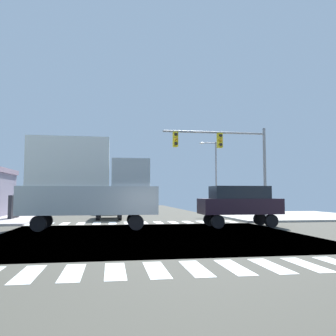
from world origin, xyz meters
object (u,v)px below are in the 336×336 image
object	(u,v)px
suv_nearside_1	(110,199)
suv_farside_2	(110,198)
traffic_signal_mast	(226,151)
suv_trailing_5	(85,198)
suv_queued_4	(88,198)
suv_outer_6	(109,201)
box_truck_leading_1	(86,181)
pickup_middle_1	(110,199)
suv_crossing_3	(239,202)
street_lamp	(213,170)

from	to	relation	value
suv_nearside_1	suv_farside_2	bearing A→B (deg)	-90.00
traffic_signal_mast	suv_trailing_5	xyz separation A→B (m)	(-10.84, 20.85, -3.42)
suv_queued_4	suv_outer_6	bearing A→B (deg)	97.63
suv_queued_4	box_truck_leading_1	distance (m)	30.34
suv_farside_2	suv_queued_4	xyz separation A→B (m)	(-3.00, -3.90, 0.00)
traffic_signal_mast	suv_trailing_5	world-z (taller)	traffic_signal_mast
traffic_signal_mast	suv_outer_6	distance (m)	9.65
suv_farside_2	suv_queued_4	distance (m)	4.92
suv_farside_2	pickup_middle_1	world-z (taller)	pickup_middle_1
suv_nearside_1	suv_outer_6	distance (m)	7.77
suv_crossing_3	box_truck_leading_1	size ratio (longest dim) A/B	0.64
suv_trailing_5	suv_outer_6	size ratio (longest dim) A/B	1.00
traffic_signal_mast	suv_nearside_1	size ratio (longest dim) A/B	1.58
suv_trailing_5	box_truck_leading_1	bearing A→B (deg)	94.16
street_lamp	suv_nearside_1	distance (m)	10.62
suv_queued_4	suv_trailing_5	xyz separation A→B (m)	(0.00, -6.01, 0.00)
traffic_signal_mast	suv_farside_2	bearing A→B (deg)	104.30
box_truck_leading_1	traffic_signal_mast	bearing A→B (deg)	110.64
suv_crossing_3	suv_trailing_5	distance (m)	26.43
traffic_signal_mast	suv_queued_4	size ratio (longest dim) A/B	1.58
suv_crossing_3	suv_queued_4	size ratio (longest dim) A/B	1.00
suv_nearside_1	suv_farside_2	world-z (taller)	same
street_lamp	suv_farside_2	bearing A→B (deg)	116.42
suv_queued_4	pickup_middle_1	distance (m)	8.94
suv_crossing_3	box_truck_leading_1	distance (m)	8.80
suv_nearside_1	box_truck_leading_1	xyz separation A→B (m)	(-1.23, -15.66, 1.17)
suv_farside_2	suv_nearside_1	bearing A→B (deg)	90.00
suv_crossing_3	box_truck_leading_1	xyz separation A→B (m)	(-8.72, -0.00, 1.17)
suv_trailing_5	pickup_middle_1	size ratio (longest dim) A/B	0.90
suv_farside_2	suv_trailing_5	size ratio (longest dim) A/B	1.00
box_truck_leading_1	suv_trailing_5	distance (m)	24.36
traffic_signal_mast	suv_outer_6	size ratio (longest dim) A/B	1.58
pickup_middle_1	suv_queued_4	bearing A→B (deg)	-70.40
street_lamp	box_truck_leading_1	xyz separation A→B (m)	(-11.30, -13.90, -1.72)
street_lamp	pickup_middle_1	distance (m)	13.17
suv_farside_2	suv_queued_4	bearing A→B (deg)	52.43
suv_nearside_1	suv_farside_2	size ratio (longest dim) A/B	1.00
traffic_signal_mast	suv_crossing_3	xyz separation A→B (m)	(-0.35, -3.42, -3.42)
suv_crossing_3	suv_queued_4	distance (m)	32.03
street_lamp	suv_trailing_5	world-z (taller)	street_lamp
suv_nearside_1	suv_outer_6	xyz separation A→B (m)	(0.00, -7.77, 0.00)
suv_trailing_5	traffic_signal_mast	bearing A→B (deg)	117.46
suv_farside_2	traffic_signal_mast	bearing A→B (deg)	104.30
traffic_signal_mast	pickup_middle_1	xyz separation A→B (m)	(-7.84, 18.43, -3.53)
suv_nearside_1	traffic_signal_mast	bearing A→B (deg)	122.63
box_truck_leading_1	pickup_middle_1	xyz separation A→B (m)	(1.23, 21.85, -1.27)
suv_crossing_3	suv_outer_6	world-z (taller)	same
traffic_signal_mast	street_lamp	world-z (taller)	street_lamp
suv_outer_6	street_lamp	bearing A→B (deg)	-149.17
suv_queued_4	street_lamp	bearing A→B (deg)	128.61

